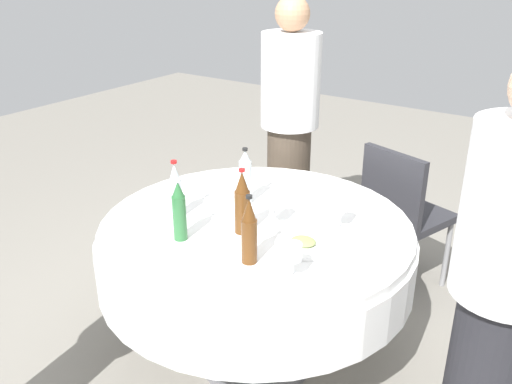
{
  "coord_description": "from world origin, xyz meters",
  "views": [
    {
      "loc": [
        1.22,
        -1.78,
        1.84
      ],
      "look_at": [
        0.0,
        0.0,
        0.89
      ],
      "focal_mm": 38.64,
      "sensor_mm": 36.0,
      "label": 1
    }
  ],
  "objects_px": {
    "bottle_clear_left": "(245,178)",
    "dining_table": "(256,252)",
    "wine_glass_left": "(340,205)",
    "bottle_brown_far": "(243,204)",
    "plate_mid": "(216,180)",
    "chair_rear": "(401,208)",
    "bottle_green_east": "(179,212)",
    "person_north": "(502,297)",
    "person_east": "(289,134)",
    "bottle_brown_outer": "(249,232)",
    "bottle_clear_north": "(176,191)",
    "wine_glass_far": "(275,202)",
    "plate_near": "(328,194)",
    "plate_west": "(303,244)",
    "wine_glass_rear": "(293,254)"
  },
  "relations": [
    {
      "from": "person_east",
      "to": "bottle_green_east",
      "type": "bearing_deg",
      "value": -103.23
    },
    {
      "from": "bottle_green_east",
      "to": "plate_mid",
      "type": "xyz_separation_m",
      "value": [
        -0.27,
        0.57,
        -0.12
      ]
    },
    {
      "from": "bottle_clear_left",
      "to": "bottle_brown_far",
      "type": "xyz_separation_m",
      "value": [
        0.16,
        -0.25,
        0.0
      ]
    },
    {
      "from": "plate_mid",
      "to": "chair_rear",
      "type": "bearing_deg",
      "value": 42.74
    },
    {
      "from": "dining_table",
      "to": "person_north",
      "type": "bearing_deg",
      "value": -7.73
    },
    {
      "from": "plate_mid",
      "to": "person_north",
      "type": "height_order",
      "value": "person_north"
    },
    {
      "from": "bottle_brown_outer",
      "to": "bottle_clear_left",
      "type": "height_order",
      "value": "bottle_brown_outer"
    },
    {
      "from": "chair_rear",
      "to": "person_north",
      "type": "bearing_deg",
      "value": -38.9
    },
    {
      "from": "wine_glass_far",
      "to": "chair_rear",
      "type": "bearing_deg",
      "value": 75.43
    },
    {
      "from": "plate_near",
      "to": "person_north",
      "type": "distance_m",
      "value": 1.09
    },
    {
      "from": "plate_mid",
      "to": "plate_west",
      "type": "relative_size",
      "value": 0.89
    },
    {
      "from": "plate_west",
      "to": "plate_near",
      "type": "bearing_deg",
      "value": 106.75
    },
    {
      "from": "dining_table",
      "to": "plate_west",
      "type": "distance_m",
      "value": 0.33
    },
    {
      "from": "wine_glass_left",
      "to": "dining_table",
      "type": "bearing_deg",
      "value": -153.74
    },
    {
      "from": "wine_glass_rear",
      "to": "person_north",
      "type": "height_order",
      "value": "person_north"
    },
    {
      "from": "plate_mid",
      "to": "bottle_clear_north",
      "type": "bearing_deg",
      "value": -75.38
    },
    {
      "from": "wine_glass_left",
      "to": "plate_near",
      "type": "height_order",
      "value": "wine_glass_left"
    },
    {
      "from": "wine_glass_rear",
      "to": "plate_mid",
      "type": "distance_m",
      "value": 0.97
    },
    {
      "from": "bottle_clear_north",
      "to": "bottle_brown_far",
      "type": "distance_m",
      "value": 0.34
    },
    {
      "from": "chair_rear",
      "to": "plate_west",
      "type": "bearing_deg",
      "value": -74.07
    },
    {
      "from": "bottle_clear_north",
      "to": "plate_mid",
      "type": "bearing_deg",
      "value": 104.62
    },
    {
      "from": "bottle_brown_outer",
      "to": "bottle_brown_far",
      "type": "distance_m",
      "value": 0.25
    },
    {
      "from": "dining_table",
      "to": "bottle_brown_outer",
      "type": "distance_m",
      "value": 0.43
    },
    {
      "from": "bottle_brown_outer",
      "to": "bottle_clear_left",
      "type": "bearing_deg",
      "value": 127.14
    },
    {
      "from": "bottle_brown_outer",
      "to": "bottle_brown_far",
      "type": "relative_size",
      "value": 0.97
    },
    {
      "from": "wine_glass_left",
      "to": "bottle_green_east",
      "type": "bearing_deg",
      "value": -137.65
    },
    {
      "from": "plate_mid",
      "to": "person_north",
      "type": "relative_size",
      "value": 0.13
    },
    {
      "from": "bottle_green_east",
      "to": "person_east",
      "type": "height_order",
      "value": "person_east"
    },
    {
      "from": "bottle_brown_outer",
      "to": "chair_rear",
      "type": "xyz_separation_m",
      "value": [
        0.15,
        1.26,
        -0.35
      ]
    },
    {
      "from": "plate_mid",
      "to": "chair_rear",
      "type": "relative_size",
      "value": 0.24
    },
    {
      "from": "dining_table",
      "to": "plate_near",
      "type": "bearing_deg",
      "value": 74.36
    },
    {
      "from": "bottle_clear_north",
      "to": "person_north",
      "type": "relative_size",
      "value": 0.17
    },
    {
      "from": "dining_table",
      "to": "wine_glass_far",
      "type": "relative_size",
      "value": 9.18
    },
    {
      "from": "bottle_clear_left",
      "to": "wine_glass_left",
      "type": "xyz_separation_m",
      "value": [
        0.49,
        0.01,
        -0.02
      ]
    },
    {
      "from": "bottle_clear_left",
      "to": "bottle_brown_far",
      "type": "bearing_deg",
      "value": -56.56
    },
    {
      "from": "dining_table",
      "to": "person_east",
      "type": "bearing_deg",
      "value": 112.81
    },
    {
      "from": "dining_table",
      "to": "bottle_clear_left",
      "type": "relative_size",
      "value": 5.1
    },
    {
      "from": "plate_near",
      "to": "chair_rear",
      "type": "relative_size",
      "value": 0.23
    },
    {
      "from": "bottle_green_east",
      "to": "person_north",
      "type": "distance_m",
      "value": 1.23
    },
    {
      "from": "bottle_brown_outer",
      "to": "plate_mid",
      "type": "bearing_deg",
      "value": 137.49
    },
    {
      "from": "bottle_clear_left",
      "to": "dining_table",
      "type": "bearing_deg",
      "value": -42.21
    },
    {
      "from": "wine_glass_left",
      "to": "bottle_clear_left",
      "type": "bearing_deg",
      "value": -178.46
    },
    {
      "from": "wine_glass_left",
      "to": "wine_glass_rear",
      "type": "bearing_deg",
      "value": -86.05
    },
    {
      "from": "plate_mid",
      "to": "bottle_clear_left",
      "type": "bearing_deg",
      "value": -23.93
    },
    {
      "from": "bottle_brown_far",
      "to": "wine_glass_left",
      "type": "relative_size",
      "value": 1.91
    },
    {
      "from": "plate_mid",
      "to": "bottle_green_east",
      "type": "bearing_deg",
      "value": -64.89
    },
    {
      "from": "person_east",
      "to": "wine_glass_far",
      "type": "bearing_deg",
      "value": -85.12
    },
    {
      "from": "plate_mid",
      "to": "person_east",
      "type": "distance_m",
      "value": 0.64
    },
    {
      "from": "bottle_green_east",
      "to": "wine_glass_far",
      "type": "relative_size",
      "value": 1.76
    },
    {
      "from": "bottle_clear_left",
      "to": "bottle_brown_far",
      "type": "height_order",
      "value": "bottle_brown_far"
    }
  ]
}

